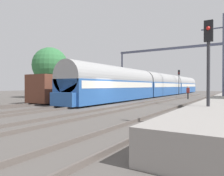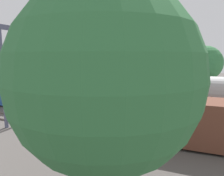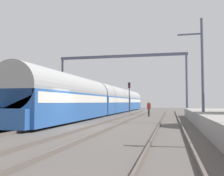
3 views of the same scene
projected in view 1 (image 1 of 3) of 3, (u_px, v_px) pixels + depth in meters
The scene contains 13 objects.
ground at pixel (111, 106), 18.93m from camera, with size 120.00×120.00×0.00m, color #56504D.
track_far_west at pixel (60, 102), 22.22m from camera, with size 1.52×60.00×0.16m.
track_west at pixel (92, 104), 20.03m from camera, with size 1.52×60.00×0.16m.
track_east at pixel (132, 106), 17.83m from camera, with size 1.52×60.00×0.16m.
track_far_east at pixel (183, 109), 15.64m from camera, with size 1.52×60.00×0.16m.
passenger_train at pixel (162, 85), 37.68m from camera, with size 2.93×49.20×3.82m.
freight_car at pixel (80, 88), 24.99m from camera, with size 2.80×13.00×2.70m.
person_crossing at pixel (188, 91), 28.35m from camera, with size 0.43×0.29×1.73m.
railway_signal_near at pixel (208, 58), 9.07m from camera, with size 0.36×0.30×4.59m.
railway_signal_far at pixel (179, 79), 40.46m from camera, with size 0.36×0.30×4.80m.
catenary_gantry at pixel (168, 60), 33.58m from camera, with size 17.01×0.28×7.86m.
catenary_pole_east_mid at pixel (223, 58), 18.09m from camera, with size 1.90×0.20×8.00m.
tree_west_background at pixel (50, 65), 31.70m from camera, with size 5.30×5.30×7.54m.
Camera 1 is at (9.98, -16.07, 1.79)m, focal length 33.83 mm.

